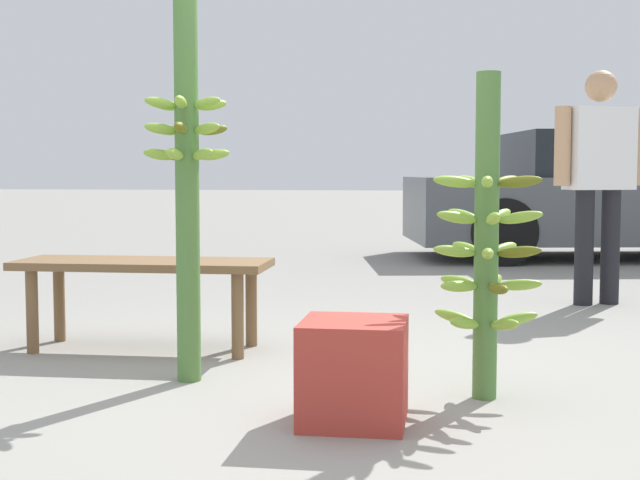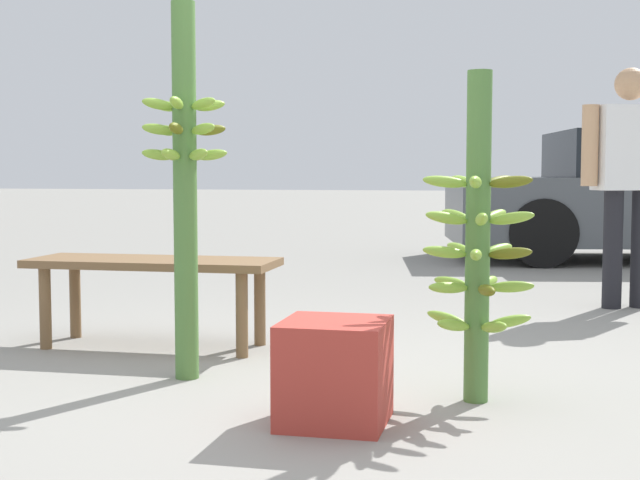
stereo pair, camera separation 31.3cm
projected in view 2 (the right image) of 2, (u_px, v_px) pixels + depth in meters
ground_plane at (308, 397)px, 3.59m from camera, size 80.00×80.00×0.00m
banana_stalk_left at (185, 179)px, 3.86m from camera, size 0.36×0.37×1.63m
banana_stalk_center at (478, 244)px, 3.48m from camera, size 0.44×0.44×1.30m
vendor_person at (629, 168)px, 5.88m from camera, size 0.66×0.37×1.59m
market_bench at (153, 272)px, 4.59m from camera, size 1.29×0.47×0.46m
produce_crate at (335, 372)px, 3.21m from camera, size 0.37×0.37×0.37m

